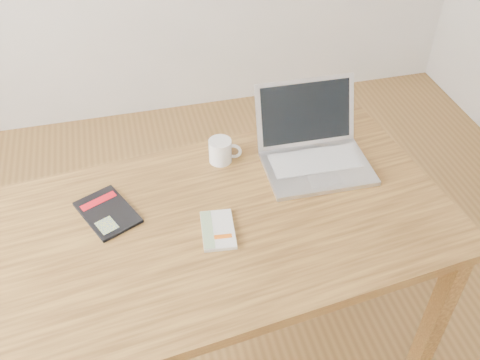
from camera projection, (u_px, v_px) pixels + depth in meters
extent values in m
cube|color=brown|center=(230.00, 222.00, 1.73)|extent=(1.52, 0.98, 0.04)
cube|color=brown|center=(437.00, 315.00, 1.91)|extent=(0.07, 0.07, 0.71)
cube|color=brown|center=(39.00, 271.00, 2.06)|extent=(0.07, 0.07, 0.71)
cube|color=brown|center=(343.00, 190.00, 2.40)|extent=(0.07, 0.07, 0.71)
cube|color=beige|center=(218.00, 230.00, 1.67)|extent=(0.12, 0.17, 0.01)
cube|color=white|center=(218.00, 230.00, 1.67)|extent=(0.12, 0.17, 0.01)
cube|color=gray|center=(207.00, 229.00, 1.66)|extent=(0.05, 0.16, 0.00)
cube|color=#D95D0F|center=(223.00, 236.00, 1.64)|extent=(0.06, 0.02, 0.00)
cube|color=black|center=(107.00, 212.00, 1.73)|extent=(0.22, 0.25, 0.01)
cube|color=#A60B14|center=(98.00, 201.00, 1.76)|extent=(0.12, 0.08, 0.00)
cube|color=gray|center=(107.00, 225.00, 1.68)|extent=(0.08, 0.08, 0.00)
cube|color=silver|center=(318.00, 168.00, 1.89)|extent=(0.37, 0.27, 0.02)
cube|color=silver|center=(315.00, 161.00, 1.91)|extent=(0.32, 0.14, 0.00)
cube|color=#BCBCC1|center=(325.00, 180.00, 1.83)|extent=(0.11, 0.06, 0.00)
cube|color=silver|center=(306.00, 112.00, 1.93)|extent=(0.37, 0.10, 0.23)
cube|color=black|center=(306.00, 113.00, 1.93)|extent=(0.33, 0.08, 0.20)
cylinder|color=white|center=(220.00, 151.00, 1.91)|extent=(0.08, 0.08, 0.09)
cylinder|color=black|center=(220.00, 142.00, 1.88)|extent=(0.07, 0.07, 0.01)
torus|color=white|center=(233.00, 151.00, 1.90)|extent=(0.06, 0.03, 0.06)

